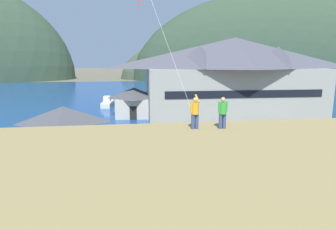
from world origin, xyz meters
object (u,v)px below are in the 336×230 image
(moored_boat_wharfside, at_px, (108,103))
(person_kite_flyer, at_px, (195,112))
(storage_shed_waterside, at_px, (134,102))
(parked_car_front_row_silver, at_px, (237,156))
(parked_car_corner_spot, at_px, (274,136))
(parked_car_lone_by_shed, at_px, (134,158))
(parked_car_front_row_red, at_px, (227,136))
(person_companion, at_px, (223,112))
(harbor_lodge, at_px, (234,75))
(parking_light_pole, at_px, (150,100))
(parked_car_back_row_right, at_px, (154,138))
(parked_car_mid_row_near, at_px, (4,141))
(parked_car_front_row_end, at_px, (317,152))
(wharf_dock, at_px, (124,105))
(storage_shed_near_lot, at_px, (64,133))

(moored_boat_wharfside, bearing_deg, person_kite_flyer, -79.35)
(storage_shed_waterside, distance_m, parked_car_front_row_silver, 25.16)
(moored_boat_wharfside, relative_size, parked_car_corner_spot, 1.35)
(parked_car_front_row_silver, distance_m, parked_car_lone_by_shed, 8.91)
(parked_car_front_row_red, bearing_deg, person_companion, -111.02)
(harbor_lodge, xyz_separation_m, parking_light_pole, (-14.45, -11.33, -2.20))
(parking_light_pole, bearing_deg, parked_car_back_row_right, -89.69)
(parked_car_corner_spot, xyz_separation_m, person_kite_flyer, (-12.02, -13.36, 5.45))
(harbor_lodge, distance_m, moored_boat_wharfside, 25.60)
(harbor_lodge, height_order, parked_car_lone_by_shed, harbor_lodge)
(moored_boat_wharfside, relative_size, parked_car_mid_row_near, 1.32)
(parked_car_front_row_end, xyz_separation_m, person_kite_flyer, (-13.18, -7.66, 5.45))
(parked_car_lone_by_shed, bearing_deg, parking_light_pole, 78.03)
(storage_shed_waterside, xyz_separation_m, parked_car_lone_by_shed, (-0.38, -22.92, -1.46))
(wharf_dock, relative_size, parked_car_corner_spot, 2.74)
(parking_light_pole, bearing_deg, harbor_lodge, 38.11)
(parked_car_back_row_right, relative_size, parking_light_pole, 0.55)
(parking_light_pole, bearing_deg, wharf_dock, 98.74)
(parked_car_mid_row_near, xyz_separation_m, parked_car_corner_spot, (28.52, -1.99, 0.00))
(wharf_dock, distance_m, parked_car_corner_spot, 33.11)
(parked_car_corner_spot, relative_size, parked_car_back_row_right, 1.00)
(parked_car_front_row_red, xyz_separation_m, parking_light_pole, (-8.14, 4.16, 3.49))
(parked_car_corner_spot, relative_size, person_companion, 2.44)
(storage_shed_near_lot, xyz_separation_m, person_kite_flyer, (9.61, -11.63, 3.87))
(parking_light_pole, relative_size, person_kite_flyer, 4.21)
(moored_boat_wharfside, relative_size, parking_light_pole, 0.73)
(parked_car_corner_spot, relative_size, parked_car_lone_by_shed, 0.99)
(person_companion, bearing_deg, parked_car_corner_spot, 52.09)
(parked_car_corner_spot, xyz_separation_m, parking_light_pole, (-13.18, 4.92, 3.49))
(moored_boat_wharfside, relative_size, person_kite_flyer, 3.09)
(storage_shed_near_lot, bearing_deg, person_kite_flyer, -50.44)
(parked_car_mid_row_near, relative_size, parked_car_corner_spot, 1.02)
(storage_shed_near_lot, height_order, parked_car_back_row_right, storage_shed_near_lot)
(parked_car_back_row_right, height_order, person_kite_flyer, person_kite_flyer)
(parked_car_front_row_silver, bearing_deg, parked_car_corner_spot, 41.63)
(parked_car_corner_spot, bearing_deg, person_kite_flyer, -131.99)
(person_companion, bearing_deg, parked_car_back_row_right, 100.44)
(harbor_lodge, distance_m, person_companion, 32.00)
(parked_car_front_row_silver, relative_size, person_kite_flyer, 2.31)
(storage_shed_waterside, xyz_separation_m, person_kite_flyer, (2.86, -31.32, 3.99))
(parked_car_lone_by_shed, xyz_separation_m, person_companion, (4.76, -8.54, 5.44))
(parked_car_mid_row_near, bearing_deg, person_companion, -40.71)
(storage_shed_near_lot, xyz_separation_m, parking_light_pole, (8.46, 6.65, 1.90))
(moored_boat_wharfside, relative_size, person_companion, 3.30)
(parked_car_front_row_red, bearing_deg, parked_car_mid_row_near, 177.00)
(parked_car_front_row_silver, height_order, person_companion, person_companion)
(person_companion, bearing_deg, storage_shed_waterside, 97.92)
(storage_shed_near_lot, height_order, parked_car_lone_by_shed, storage_shed_near_lot)
(storage_shed_waterside, distance_m, parked_car_back_row_right, 17.27)
(parked_car_corner_spot, xyz_separation_m, parked_car_back_row_right, (-13.15, 0.83, 0.00))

